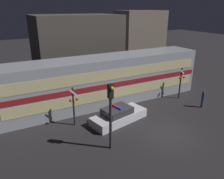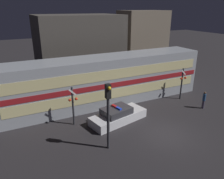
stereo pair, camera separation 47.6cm
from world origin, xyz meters
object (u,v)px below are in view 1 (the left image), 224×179
(pedestrian, at_px, (203,99))
(traffic_light_corner, at_px, (111,110))
(train, at_px, (106,80))
(police_car, at_px, (118,116))
(crossing_signal_near, at_px, (181,82))

(pedestrian, xyz_separation_m, traffic_light_corner, (-10.41, -1.62, 1.97))
(train, relative_size, traffic_light_corner, 4.37)
(police_car, relative_size, pedestrian, 3.07)
(crossing_signal_near, bearing_deg, police_car, -170.66)
(police_car, relative_size, crossing_signal_near, 1.57)
(pedestrian, bearing_deg, train, 143.99)
(train, bearing_deg, police_car, -102.56)
(train, relative_size, pedestrian, 11.97)
(train, height_order, police_car, train)
(train, bearing_deg, traffic_light_corner, -114.38)
(crossing_signal_near, bearing_deg, traffic_light_corner, -157.29)
(train, bearing_deg, crossing_signal_near, -21.03)
(pedestrian, bearing_deg, traffic_light_corner, -171.15)
(pedestrian, distance_m, crossing_signal_near, 2.79)
(pedestrian, height_order, crossing_signal_near, crossing_signal_near)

